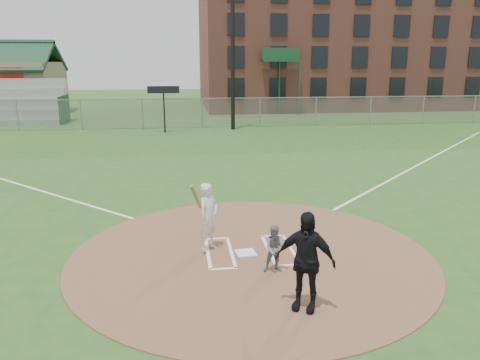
{
  "coord_description": "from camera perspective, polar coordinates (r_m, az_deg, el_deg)",
  "views": [
    {
      "loc": [
        -1.57,
        -10.08,
        4.37
      ],
      "look_at": [
        0.0,
        2.0,
        1.3
      ],
      "focal_mm": 35.0,
      "sensor_mm": 36.0,
      "label": 1
    }
  ],
  "objects": [
    {
      "name": "ground",
      "position": [
        11.1,
        1.35,
        -9.05
      ],
      "size": [
        140.0,
        140.0,
        0.0
      ],
      "primitive_type": "plane",
      "color": "#28501B",
      "rests_on": "ground"
    },
    {
      "name": "dirt_circle",
      "position": [
        11.09,
        1.35,
        -9.0
      ],
      "size": [
        8.4,
        8.4,
        0.02
      ],
      "primitive_type": "cylinder",
      "color": "brown",
      "rests_on": "ground"
    },
    {
      "name": "home_plate",
      "position": [
        11.08,
        0.7,
        -8.88
      ],
      "size": [
        0.5,
        0.5,
        0.03
      ],
      "primitive_type": "cube",
      "rotation": [
        0.0,
        0.0,
        0.12
      ],
      "color": "white",
      "rests_on": "dirt_circle"
    },
    {
      "name": "foul_line_first",
      "position": [
        22.25,
        21.15,
        1.87
      ],
      "size": [
        17.04,
        17.04,
        0.01
      ],
      "primitive_type": "cube",
      "rotation": [
        0.0,
        0.0,
        -0.79
      ],
      "color": "white",
      "rests_on": "ground"
    },
    {
      "name": "catcher",
      "position": [
        10.04,
        4.34,
        -8.36
      ],
      "size": [
        0.52,
        0.42,
        1.03
      ],
      "primitive_type": "imported",
      "rotation": [
        0.0,
        0.0,
        -0.06
      ],
      "color": "slate",
      "rests_on": "dirt_circle"
    },
    {
      "name": "umpire",
      "position": [
        8.51,
        7.96,
        -9.74
      ],
      "size": [
        1.17,
        0.92,
        1.85
      ],
      "primitive_type": "imported",
      "rotation": [
        0.0,
        0.0,
        -0.51
      ],
      "color": "black",
      "rests_on": "dirt_circle"
    },
    {
      "name": "batters_boxes",
      "position": [
        11.22,
        1.23,
        -8.63
      ],
      "size": [
        2.08,
        1.88,
        0.01
      ],
      "color": "white",
      "rests_on": "dirt_circle"
    },
    {
      "name": "batter_at_plate",
      "position": [
        11.07,
        -3.86,
        -4.47
      ],
      "size": [
        0.79,
        1.04,
        1.78
      ],
      "color": "silver",
      "rests_on": "dirt_circle"
    },
    {
      "name": "outfield_fence",
      "position": [
        32.29,
        -4.64,
        8.15
      ],
      "size": [
        56.08,
        0.08,
        2.03
      ],
      "color": "slate",
      "rests_on": "ground"
    },
    {
      "name": "bleachers",
      "position": [
        38.14,
        -25.14,
        8.66
      ],
      "size": [
        6.08,
        3.2,
        3.2
      ],
      "color": "#B7BABF",
      "rests_on": "ground"
    },
    {
      "name": "brick_warehouse",
      "position": [
        51.25,
        13.26,
        17.3
      ],
      "size": [
        30.0,
        17.17,
        15.0
      ],
      "color": "#995142",
      "rests_on": "ground"
    },
    {
      "name": "light_pole",
      "position": [
        31.36,
        -0.91,
        18.25
      ],
      "size": [
        1.2,
        0.3,
        12.22
      ],
      "color": "black",
      "rests_on": "ground"
    },
    {
      "name": "scoreboard_sign",
      "position": [
        30.36,
        -9.3,
        10.23
      ],
      "size": [
        2.0,
        0.1,
        2.93
      ],
      "color": "black",
      "rests_on": "ground"
    }
  ]
}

